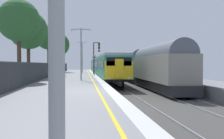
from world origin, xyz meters
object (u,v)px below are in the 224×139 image
(commuter_train_at_platform, at_px, (102,66))
(background_tree_left, at_px, (18,22))
(freight_train_adjacent_track, at_px, (143,65))
(background_tree_right, at_px, (28,31))
(platform_lamp_mid, at_px, (81,49))
(background_tree_centre, at_px, (49,38))
(background_tree_back, at_px, (58,45))
(platform_lamp_far, at_px, (82,54))
(speed_limit_sign, at_px, (94,63))
(signal_gantry, at_px, (95,54))

(commuter_train_at_platform, bearing_deg, background_tree_left, -115.09)
(freight_train_adjacent_track, xyz_separation_m, background_tree_right, (-13.55, -1.13, 3.88))
(commuter_train_at_platform, bearing_deg, platform_lamp_mid, -100.32)
(background_tree_centre, relative_size, background_tree_right, 0.94)
(background_tree_centre, bearing_deg, background_tree_back, 90.30)
(commuter_train_at_platform, distance_m, platform_lamp_far, 4.87)
(background_tree_left, relative_size, background_tree_back, 0.97)
(commuter_train_at_platform, xyz_separation_m, background_tree_back, (-8.25, 6.21, 4.03))
(speed_limit_sign, relative_size, platform_lamp_mid, 0.56)
(speed_limit_sign, height_order, background_tree_centre, background_tree_centre)
(commuter_train_at_platform, distance_m, platform_lamp_mid, 19.79)
(speed_limit_sign, bearing_deg, background_tree_left, -126.84)
(platform_lamp_mid, xyz_separation_m, platform_lamp_far, (0.00, 22.01, 0.36))
(background_tree_right, bearing_deg, freight_train_adjacent_track, 4.79)
(freight_train_adjacent_track, relative_size, speed_limit_sign, 9.62)
(background_tree_centre, bearing_deg, platform_lamp_far, 64.56)
(background_tree_centre, height_order, background_tree_right, background_tree_right)
(signal_gantry, xyz_separation_m, background_tree_back, (-6.78, 11.27, 2.19))
(signal_gantry, bearing_deg, freight_train_adjacent_track, -56.54)
(background_tree_centre, xyz_separation_m, background_tree_back, (-0.07, 13.36, 0.04))
(commuter_train_at_platform, xyz_separation_m, signal_gantry, (-1.47, -5.06, 1.84))
(platform_lamp_far, distance_m, background_tree_back, 6.23)
(platform_lamp_far, distance_m, background_tree_right, 18.23)
(background_tree_right, bearing_deg, platform_lamp_far, 70.63)
(platform_lamp_mid, bearing_deg, platform_lamp_far, 90.00)
(background_tree_right, bearing_deg, background_tree_centre, 79.45)
(platform_lamp_mid, distance_m, platform_lamp_far, 22.01)
(speed_limit_sign, height_order, platform_lamp_mid, platform_lamp_mid)
(commuter_train_at_platform, height_order, speed_limit_sign, commuter_train_at_platform)
(platform_lamp_mid, relative_size, background_tree_back, 0.65)
(background_tree_back, bearing_deg, platform_lamp_far, -37.30)
(speed_limit_sign, relative_size, background_tree_left, 0.37)
(freight_train_adjacent_track, distance_m, platform_lamp_far, 17.76)
(commuter_train_at_platform, height_order, background_tree_centre, background_tree_centre)
(commuter_train_at_platform, xyz_separation_m, freight_train_adjacent_track, (4.00, -13.35, 0.17))
(signal_gantry, xyz_separation_m, background_tree_centre, (-6.71, -2.09, 2.15))
(speed_limit_sign, bearing_deg, platform_lamp_far, 97.69)
(signal_gantry, distance_m, platform_lamp_mid, 14.48)
(platform_lamp_mid, distance_m, background_tree_right, 8.10)
(background_tree_left, height_order, background_tree_right, background_tree_right)
(platform_lamp_far, relative_size, background_tree_centre, 0.80)
(signal_gantry, xyz_separation_m, platform_lamp_far, (-2.06, 7.68, 0.26))
(platform_lamp_mid, bearing_deg, background_tree_left, -176.16)
(background_tree_left, distance_m, background_tree_right, 5.30)
(freight_train_adjacent_track, relative_size, platform_lamp_mid, 5.37)
(background_tree_back, bearing_deg, speed_limit_sign, -68.30)
(freight_train_adjacent_track, height_order, background_tree_back, background_tree_back)
(signal_gantry, height_order, platform_lamp_mid, platform_lamp_mid)
(speed_limit_sign, distance_m, background_tree_back, 17.67)
(background_tree_right, bearing_deg, background_tree_left, -86.92)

